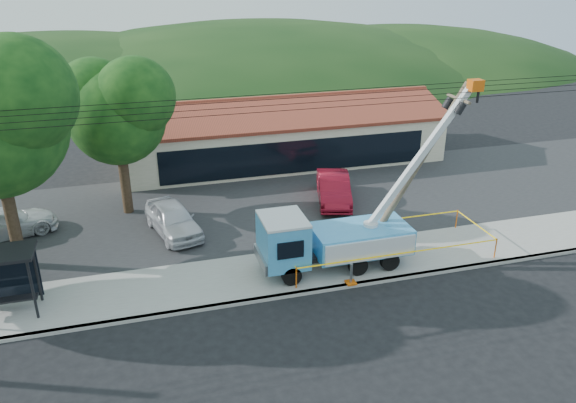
# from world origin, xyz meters

# --- Properties ---
(ground) EXTENTS (120.00, 120.00, 0.00)m
(ground) POSITION_xyz_m (0.00, 0.00, 0.00)
(ground) COLOR black
(ground) RESTS_ON ground
(curb) EXTENTS (60.00, 0.25, 0.15)m
(curb) POSITION_xyz_m (0.00, 2.10, 0.07)
(curb) COLOR gray
(curb) RESTS_ON ground
(sidewalk) EXTENTS (60.00, 4.00, 0.15)m
(sidewalk) POSITION_xyz_m (0.00, 4.00, 0.07)
(sidewalk) COLOR gray
(sidewalk) RESTS_ON ground
(parking_lot) EXTENTS (60.00, 12.00, 0.10)m
(parking_lot) POSITION_xyz_m (0.00, 12.00, 0.05)
(parking_lot) COLOR #28282B
(parking_lot) RESTS_ON ground
(strip_mall) EXTENTS (22.50, 8.53, 4.67)m
(strip_mall) POSITION_xyz_m (4.00, 19.98, 1.88)
(strip_mall) COLOR beige
(strip_mall) RESTS_ON ground
(tree_lot) EXTENTS (6.30, 5.60, 8.94)m
(tree_lot) POSITION_xyz_m (-7.00, 13.00, 6.21)
(tree_lot) COLOR #332316
(tree_lot) RESTS_ON ground
(hill_west) EXTENTS (78.40, 56.00, 28.00)m
(hill_west) POSITION_xyz_m (-15.00, 55.00, 0.00)
(hill_west) COLOR black
(hill_west) RESTS_ON ground
(hill_center) EXTENTS (89.60, 64.00, 32.00)m
(hill_center) POSITION_xyz_m (10.00, 55.00, 0.00)
(hill_center) COLOR black
(hill_center) RESTS_ON ground
(hill_east) EXTENTS (72.80, 52.00, 26.00)m
(hill_east) POSITION_xyz_m (30.00, 55.00, 0.00)
(hill_east) COLOR black
(hill_east) RESTS_ON ground
(utility_truck) EXTENTS (10.11, 3.79, 8.44)m
(utility_truck) POSITION_xyz_m (1.96, 3.82, 1.66)
(utility_truck) COLOR black
(utility_truck) RESTS_ON ground
(leaning_pole) EXTENTS (5.03, 1.83, 8.35)m
(leaning_pole) POSITION_xyz_m (6.26, 4.17, 4.68)
(leaning_pole) COLOR brown
(leaning_pole) RESTS_ON ground
(caution_tape) EXTENTS (10.05, 3.52, 1.02)m
(caution_tape) POSITION_xyz_m (4.89, 4.19, 0.90)
(caution_tape) COLOR #E45A0C
(caution_tape) RESTS_ON ground
(car_silver) EXTENTS (3.07, 5.15, 1.64)m
(car_silver) POSITION_xyz_m (-4.74, 9.50, 0.00)
(car_silver) COLOR silver
(car_silver) RESTS_ON ground
(car_red) EXTENTS (3.09, 5.41, 1.69)m
(car_red) POSITION_xyz_m (4.81, 11.15, 0.00)
(car_red) COLOR maroon
(car_red) RESTS_ON ground
(car_white) EXTENTS (5.63, 3.62, 1.52)m
(car_white) POSITION_xyz_m (-13.25, 11.49, 0.00)
(car_white) COLOR silver
(car_white) RESTS_ON ground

